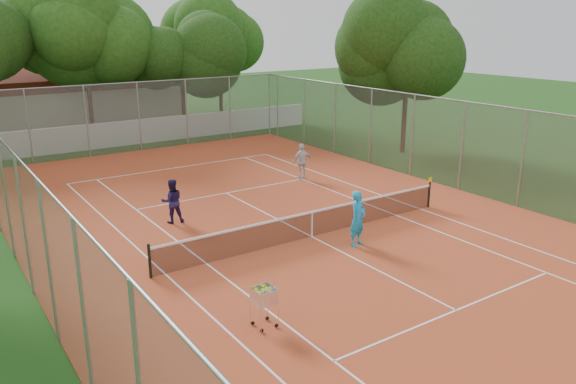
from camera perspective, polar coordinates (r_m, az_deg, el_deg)
ground at (r=19.91m, az=2.43°, el=-4.62°), size 120.00×120.00×0.00m
court_pad at (r=19.91m, az=2.43°, el=-4.59°), size 18.00×34.00×0.02m
court_lines at (r=19.91m, az=2.43°, el=-4.56°), size 10.98×23.78×0.01m
tennis_net at (r=19.73m, az=2.45°, el=-3.24°), size 11.88×0.10×0.98m
perimeter_fence at (r=19.27m, az=2.50°, el=0.92°), size 18.00×34.00×4.00m
boundary_wall at (r=36.22m, az=-15.81°, el=5.82°), size 26.00×0.30×1.50m
clubhouse at (r=45.07m, az=-22.57°, el=9.11°), size 16.40×9.00×4.40m
tropical_trees at (r=38.55m, az=-17.80°, el=12.68°), size 29.00×19.00×10.00m
player_near at (r=18.98m, az=7.11°, el=-2.69°), size 0.81×0.66×1.92m
player_far_left at (r=21.47m, az=-11.69°, el=-0.91°), size 0.94×0.80×1.69m
player_far_right at (r=26.97m, az=1.44°, el=3.13°), size 1.07×0.56×1.74m
ball_hopper at (r=14.11m, az=-2.43°, el=-11.48°), size 0.71×0.71×1.14m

